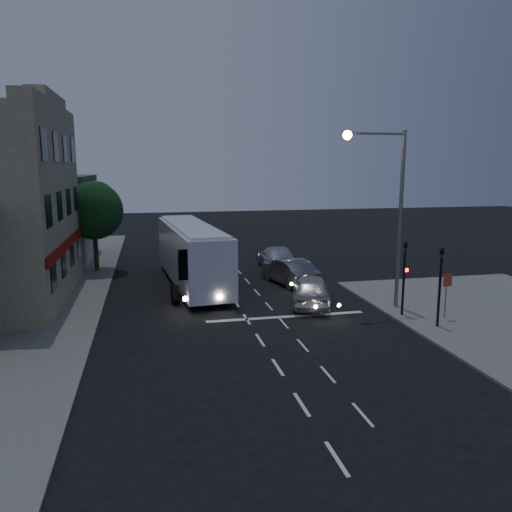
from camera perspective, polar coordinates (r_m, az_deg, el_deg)
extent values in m
plane|color=black|center=(22.63, -0.09, -8.74)|extent=(120.00, 120.00, 0.00)
cube|color=silver|center=(13.91, 9.20, -21.88)|extent=(0.12, 1.60, 0.01)
cube|color=silver|center=(16.37, 5.24, -16.53)|extent=(0.12, 1.60, 0.01)
cube|color=silver|center=(18.99, 2.49, -12.58)|extent=(0.12, 1.60, 0.01)
cube|color=silver|center=(21.70, 0.47, -9.57)|extent=(0.12, 1.60, 0.01)
cube|color=silver|center=(24.49, -1.07, -7.24)|extent=(0.12, 1.60, 0.01)
cube|color=silver|center=(27.31, -2.28, -5.38)|extent=(0.12, 1.60, 0.01)
cube|color=silver|center=(30.18, -3.26, -3.87)|extent=(0.12, 1.60, 0.01)
cube|color=silver|center=(33.06, -4.07, -2.62)|extent=(0.12, 1.60, 0.01)
cube|color=silver|center=(35.97, -4.74, -1.57)|extent=(0.12, 1.60, 0.01)
cube|color=silver|center=(38.89, -5.31, -0.68)|extent=(0.12, 1.60, 0.01)
cube|color=silver|center=(16.06, 12.08, -17.29)|extent=(0.10, 1.50, 0.01)
cube|color=silver|center=(18.56, 8.21, -13.23)|extent=(0.10, 1.50, 0.01)
cube|color=silver|center=(21.19, 5.36, -10.12)|extent=(0.10, 1.50, 0.01)
cube|color=silver|center=(23.91, 3.19, -7.69)|extent=(0.10, 1.50, 0.01)
cube|color=silver|center=(26.68, 1.49, -5.75)|extent=(0.10, 1.50, 0.01)
cube|color=silver|center=(29.51, 0.12, -4.18)|extent=(0.10, 1.50, 0.01)
cube|color=silver|center=(32.36, -1.01, -2.88)|extent=(0.10, 1.50, 0.01)
cube|color=silver|center=(35.24, -1.95, -1.79)|extent=(0.10, 1.50, 0.01)
cube|color=silver|center=(38.13, -2.75, -0.87)|extent=(0.10, 1.50, 0.01)
cube|color=silver|center=(41.04, -3.43, -0.07)|extent=(0.10, 1.50, 0.01)
cube|color=silver|center=(24.93, 3.48, -6.93)|extent=(8.00, 0.35, 0.01)
cube|color=white|center=(31.28, -7.37, 0.33)|extent=(3.73, 12.58, 3.30)
cube|color=white|center=(31.04, -7.44, 3.43)|extent=(3.28, 12.13, 0.19)
cube|color=black|center=(25.17, -6.21, -0.88)|extent=(2.38, 0.35, 1.55)
cube|color=black|center=(31.81, -5.14, 1.77)|extent=(1.01, 10.28, 0.93)
cube|color=black|center=(31.61, -9.82, 1.60)|extent=(1.01, 10.28, 0.93)
cube|color=#B22218|center=(32.51, -5.20, -0.08)|extent=(0.56, 5.66, 1.45)
cube|color=#B22218|center=(32.30, -9.82, -0.26)|extent=(0.56, 5.66, 1.45)
cylinder|color=black|center=(27.29, -9.23, -4.41)|extent=(0.46, 1.06, 1.03)
cylinder|color=black|center=(27.52, -3.84, -4.17)|extent=(0.46, 1.06, 1.03)
cylinder|color=black|center=(34.02, -9.84, -1.50)|extent=(0.46, 1.06, 1.03)
cylinder|color=black|center=(34.21, -5.52, -1.33)|extent=(0.46, 1.06, 1.03)
cylinder|color=black|center=(35.74, -9.96, -0.93)|extent=(0.46, 1.06, 1.03)
cylinder|color=black|center=(35.92, -5.85, -0.77)|extent=(0.46, 1.06, 1.03)
cylinder|color=#FFF2CC|center=(25.43, -8.09, -4.87)|extent=(0.27, 0.08, 0.27)
cylinder|color=#FFF2CC|center=(25.60, -4.15, -4.69)|extent=(0.27, 0.08, 0.27)
imported|color=silver|center=(26.89, 6.31, -3.87)|extent=(3.29, 5.22, 1.66)
imported|color=gray|center=(31.52, 3.80, -1.74)|extent=(2.76, 5.22, 1.64)
imported|color=#B5B5C3|center=(35.98, 2.39, -0.20)|extent=(2.85, 5.93, 1.66)
cylinder|color=black|center=(25.48, 16.51, -2.97)|extent=(0.12, 0.12, 3.20)
imported|color=black|center=(25.10, 16.74, 1.59)|extent=(0.15, 0.18, 0.90)
cube|color=black|center=(25.18, 16.78, -1.51)|extent=(0.25, 0.12, 0.30)
cube|color=#FF0C0C|center=(25.12, 16.86, -1.54)|extent=(0.16, 0.02, 0.18)
cylinder|color=black|center=(24.16, 20.23, -3.91)|extent=(0.12, 0.12, 3.20)
imported|color=black|center=(23.76, 20.53, 0.90)|extent=(0.18, 0.15, 0.90)
cylinder|color=slate|center=(25.65, 20.85, -4.53)|extent=(0.06, 0.06, 2.00)
cube|color=red|center=(25.38, 21.07, -2.60)|extent=(0.45, 0.03, 0.60)
cylinder|color=slate|center=(26.41, 16.15, 3.89)|extent=(0.20, 0.20, 9.00)
cylinder|color=slate|center=(25.63, 13.60, 13.46)|extent=(3.00, 0.12, 0.12)
sphere|color=#FFBF59|center=(25.02, 10.40, 13.43)|extent=(0.44, 0.44, 0.44)
cube|color=tan|center=(29.51, -22.74, 15.34)|extent=(1.00, 12.00, 0.50)
cube|color=tan|center=(29.56, -22.81, 16.30)|extent=(1.00, 6.00, 0.50)
cube|color=maroon|center=(29.58, -20.73, 1.34)|extent=(0.15, 12.00, 0.50)
cube|color=black|center=(25.35, -22.15, -1.99)|extent=(0.06, 1.30, 1.50)
cube|color=black|center=(28.25, -21.12, -0.72)|extent=(0.06, 1.30, 1.50)
cube|color=black|center=(31.17, -20.29, 0.31)|extent=(0.06, 1.30, 1.50)
cube|color=black|center=(34.10, -19.60, 1.16)|extent=(0.06, 1.30, 1.50)
cube|color=black|center=(24.92, -22.61, 4.76)|extent=(0.06, 1.30, 1.50)
cube|color=black|center=(27.87, -21.52, 5.34)|extent=(0.06, 1.30, 1.50)
cube|color=black|center=(30.82, -20.64, 5.81)|extent=(0.06, 1.30, 1.50)
cube|color=black|center=(33.79, -19.91, 6.19)|extent=(0.06, 1.30, 1.50)
cube|color=black|center=(24.85, -23.10, 11.66)|extent=(0.06, 1.30, 1.50)
cube|color=black|center=(27.81, -21.94, 11.50)|extent=(0.06, 1.30, 1.50)
cube|color=black|center=(30.77, -21.00, 11.38)|extent=(0.06, 1.30, 1.50)
cube|color=black|center=(33.74, -20.22, 11.27)|extent=(0.06, 1.30, 1.50)
cube|color=gray|center=(42.12, -24.49, 3.57)|extent=(9.00, 9.00, 6.00)
cube|color=#34513D|center=(41.92, -24.83, 7.98)|extent=(9.40, 9.40, 0.50)
cylinder|color=black|center=(36.59, -17.83, 0.58)|extent=(0.32, 0.32, 2.80)
sphere|color=black|center=(36.24, -18.07, 4.95)|extent=(4.00, 4.00, 4.00)
sphere|color=#1F5621|center=(36.77, -17.73, 6.13)|extent=(2.60, 2.60, 2.60)
sphere|color=black|center=(35.65, -18.68, 5.48)|extent=(2.40, 2.40, 2.40)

